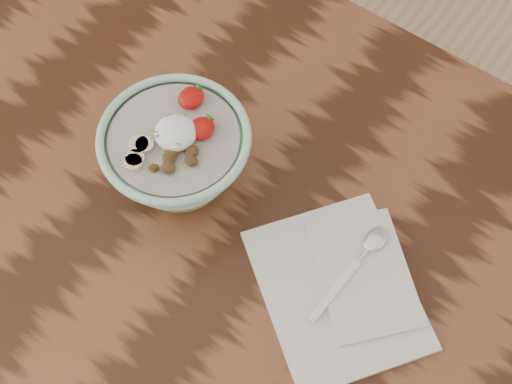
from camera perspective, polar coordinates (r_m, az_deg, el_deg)
table at (r=110.03cm, az=0.25°, el=-5.52°), size 160.00×90.00×75.00cm
breakfast_bowl at (r=100.16cm, az=-6.33°, el=3.04°), size 21.02×21.02×14.01cm
napkin at (r=98.61cm, az=6.96°, el=-7.52°), size 31.29×30.19×1.50cm
spoon at (r=99.61cm, az=8.74°, el=-4.73°), size 3.12×17.27×0.90cm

